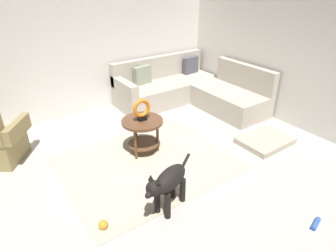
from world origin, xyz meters
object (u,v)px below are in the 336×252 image
object	(u,v)px
dog_bed_mat	(265,141)
dog	(168,183)
torus_sculpture	(142,109)
side_table	(143,128)
dog_toy_rope	(316,224)
sectional_couch	(189,91)
dog_toy_ball	(103,225)

from	to	relation	value
dog_bed_mat	dog	distance (m)	2.15
torus_sculpture	side_table	bearing A→B (deg)	90.00
side_table	dog_toy_rope	bearing A→B (deg)	-71.59
sectional_couch	dog_bed_mat	distance (m)	1.96
torus_sculpture	dog_toy_ball	xyz separation A→B (m)	(-1.11, -1.04, -0.66)
dog_toy_rope	dog_bed_mat	bearing A→B (deg)	56.16
torus_sculpture	dog_toy_rope	distance (m)	2.53
dog_toy_rope	sectional_couch	bearing A→B (deg)	74.12
dog_toy_ball	torus_sculpture	bearing A→B (deg)	43.03
sectional_couch	dog	distance (m)	3.08
torus_sculpture	dog_bed_mat	distance (m)	2.05
dog_toy_ball	dog_toy_rope	bearing A→B (deg)	-34.06
dog_toy_rope	torus_sculpture	bearing A→B (deg)	108.41
dog_bed_mat	dog	world-z (taller)	dog
sectional_couch	dog_toy_rope	world-z (taller)	sectional_couch
dog_bed_mat	dog_toy_rope	xyz separation A→B (m)	(-0.95, -1.42, -0.02)
torus_sculpture	dog	xyz separation A→B (m)	(-0.38, -1.19, -0.33)
side_table	torus_sculpture	bearing A→B (deg)	-90.00
sectional_couch	dog_toy_rope	distance (m)	3.50
dog_bed_mat	dog_toy_rope	size ratio (longest dim) A/B	4.14
dog	dog_toy_rope	bearing A→B (deg)	-155.07
dog_bed_mat	dog_toy_ball	distance (m)	2.84
dog_toy_ball	dog_toy_rope	size ratio (longest dim) A/B	0.53
dog	dog_toy_ball	bearing A→B (deg)	57.24
sectional_couch	torus_sculpture	distance (m)	2.06
dog	dog_toy_rope	distance (m)	1.65
torus_sculpture	dog_bed_mat	bearing A→B (deg)	-27.54
side_table	dog_toy_ball	world-z (taller)	side_table
torus_sculpture	dog_bed_mat	size ratio (longest dim) A/B	0.41
side_table	dog_toy_ball	xyz separation A→B (m)	(-1.11, -1.04, -0.37)
dog_bed_mat	dog_toy_ball	bearing A→B (deg)	-177.11
sectional_couch	dog_bed_mat	world-z (taller)	sectional_couch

